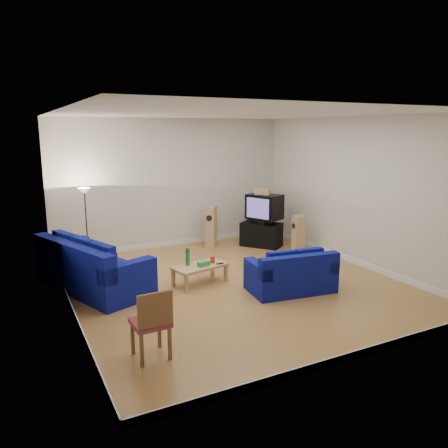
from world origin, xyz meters
name	(u,v)px	position (x,y,z in m)	size (l,w,h in m)	color
room	(234,205)	(0.00, 0.00, 1.54)	(6.01, 6.51, 3.21)	#8F5E2C
sofa_three_seat	(90,271)	(-2.51, 0.91, 0.35)	(1.85, 2.66, 0.95)	#060B53
sofa_loveseat	(292,276)	(0.75, -0.86, 0.29)	(1.62, 1.04, 0.76)	#060B53
coffee_table	(200,268)	(-0.59, 0.26, 0.33)	(1.14, 0.74, 0.38)	tan
bottle	(188,257)	(-0.80, 0.36, 0.55)	(0.08, 0.08, 0.34)	#197233
tissue_box	(204,264)	(-0.55, 0.18, 0.43)	(0.23, 0.12, 0.09)	green
red_canister	(213,260)	(-0.31, 0.28, 0.45)	(0.09, 0.09, 0.13)	red
remote	(220,263)	(-0.21, 0.15, 0.39)	(0.14, 0.04, 0.02)	black
tv_stand	(261,234)	(1.96, 2.15, 0.30)	(0.99, 0.55, 0.60)	black
av_receiver	(262,221)	(1.94, 2.11, 0.66)	(0.46, 0.37, 0.11)	black
television	(264,207)	(2.01, 2.11, 1.02)	(0.87, 0.98, 0.62)	black
centre_speaker	(262,192)	(1.95, 2.13, 1.40)	(0.39, 0.15, 0.13)	tan
speaker_left	(211,226)	(0.80, 2.70, 0.52)	(0.38, 0.39, 1.03)	tan
speaker_right	(298,234)	(2.45, 1.25, 0.45)	(0.29, 0.22, 0.90)	tan
floor_lamp	(85,201)	(-2.24, 2.70, 1.39)	(0.29, 0.29, 1.68)	black
dining_chair	(152,321)	(-2.28, -2.05, 0.53)	(0.47, 0.47, 0.95)	brown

